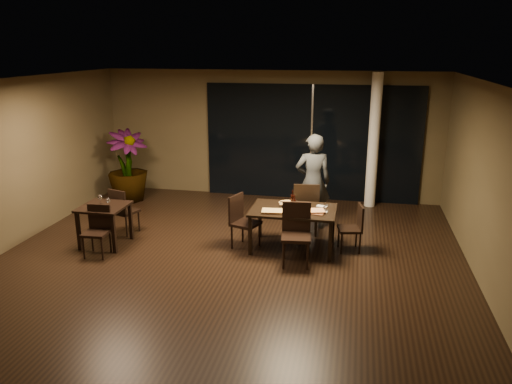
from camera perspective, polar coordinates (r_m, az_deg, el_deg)
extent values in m
plane|color=black|center=(8.59, -3.20, -7.93)|extent=(8.00, 8.00, 0.00)
cube|color=#4B4028|center=(11.97, 1.63, 6.59)|extent=(8.00, 0.10, 3.00)
cube|color=#4B4028|center=(4.54, -16.78, -11.02)|extent=(8.00, 0.10, 3.00)
cube|color=#4B4028|center=(9.92, -26.64, 2.79)|extent=(0.10, 8.00, 3.00)
cube|color=#4B4028|center=(8.09, 25.58, 0.16)|extent=(0.10, 8.00, 3.00)
cube|color=silver|center=(7.85, -3.56, 12.59)|extent=(8.00, 8.00, 0.04)
cube|color=black|center=(11.78, 6.36, 5.59)|extent=(5.00, 0.06, 2.70)
cylinder|color=white|center=(11.40, 13.29, 5.67)|extent=(0.24, 0.24, 3.00)
cube|color=black|center=(8.88, 4.30, -2.07)|extent=(1.50, 1.00, 0.04)
cube|color=black|center=(8.71, -0.66, -5.03)|extent=(0.06, 0.06, 0.71)
cube|color=black|center=(8.55, 8.47, -5.65)|extent=(0.06, 0.06, 0.71)
cube|color=black|center=(9.52, 0.47, -3.13)|extent=(0.06, 0.06, 0.71)
cube|color=black|center=(9.37, 8.79, -3.66)|extent=(0.06, 0.06, 0.71)
cube|color=black|center=(9.45, -17.02, -1.62)|extent=(0.80, 0.80, 0.04)
cube|color=black|center=(9.46, -19.61, -4.25)|extent=(0.06, 0.06, 0.71)
cube|color=black|center=(9.14, -15.94, -4.65)|extent=(0.06, 0.06, 0.71)
cube|color=black|center=(10.01, -17.65, -2.94)|extent=(0.06, 0.06, 0.71)
cube|color=black|center=(9.71, -14.13, -3.26)|extent=(0.06, 0.06, 0.71)
cube|color=black|center=(9.71, 5.73, -1.93)|extent=(0.54, 0.54, 0.06)
cylinder|color=black|center=(9.98, 6.83, -2.96)|extent=(0.04, 0.04, 0.50)
cylinder|color=black|center=(9.98, 4.54, -2.90)|extent=(0.04, 0.04, 0.50)
cylinder|color=black|center=(9.61, 6.88, -3.74)|extent=(0.04, 0.04, 0.50)
cylinder|color=black|center=(9.60, 4.51, -3.68)|extent=(0.04, 0.04, 0.50)
cube|color=black|center=(9.42, 5.79, -0.76)|extent=(0.49, 0.10, 0.55)
cube|color=black|center=(8.32, 4.59, -5.15)|extent=(0.53, 0.53, 0.05)
cylinder|color=black|center=(8.23, 3.17, -7.20)|extent=(0.04, 0.04, 0.49)
cylinder|color=black|center=(8.23, 5.91, -7.27)|extent=(0.04, 0.04, 0.49)
cylinder|color=black|center=(8.59, 3.25, -6.16)|extent=(0.04, 0.04, 0.49)
cylinder|color=black|center=(8.59, 5.88, -6.22)|extent=(0.04, 0.04, 0.49)
cube|color=black|center=(8.43, 4.64, -2.90)|extent=(0.48, 0.10, 0.54)
cube|color=black|center=(8.99, -1.19, -3.62)|extent=(0.57, 0.57, 0.05)
cylinder|color=black|center=(8.84, -0.80, -5.58)|extent=(0.04, 0.04, 0.46)
cylinder|color=black|center=(9.13, 0.41, -4.84)|extent=(0.04, 0.04, 0.46)
cylinder|color=black|center=(9.03, -2.79, -5.13)|extent=(0.04, 0.04, 0.46)
cylinder|color=black|center=(9.31, -1.54, -4.42)|extent=(0.04, 0.04, 0.46)
cube|color=black|center=(9.01, -2.30, -1.88)|extent=(0.19, 0.44, 0.51)
cube|color=black|center=(9.03, 10.66, -4.20)|extent=(0.47, 0.47, 0.04)
cylinder|color=black|center=(9.22, 9.42, -5.03)|extent=(0.03, 0.03, 0.40)
cylinder|color=black|center=(8.93, 9.75, -5.79)|extent=(0.03, 0.03, 0.40)
cylinder|color=black|center=(9.28, 11.39, -5.00)|extent=(0.03, 0.03, 0.40)
cylinder|color=black|center=(8.99, 11.79, -5.75)|extent=(0.03, 0.03, 0.40)
cube|color=black|center=(8.99, 11.86, -2.84)|extent=(0.12, 0.39, 0.45)
cube|color=black|center=(10.04, -14.71, -2.17)|extent=(0.53, 0.53, 0.05)
cylinder|color=black|center=(10.12, -13.24, -3.22)|extent=(0.03, 0.03, 0.43)
cylinder|color=black|center=(10.34, -14.66, -2.89)|extent=(0.03, 0.03, 0.43)
cylinder|color=black|center=(9.88, -14.58, -3.80)|extent=(0.03, 0.03, 0.43)
cylinder|color=black|center=(10.11, -16.00, -3.44)|extent=(0.03, 0.03, 0.43)
cube|color=black|center=(9.84, -15.58, -1.15)|extent=(0.41, 0.17, 0.48)
cube|color=black|center=(9.09, -17.82, -4.50)|extent=(0.43, 0.43, 0.05)
cylinder|color=black|center=(9.10, -19.11, -6.02)|extent=(0.03, 0.03, 0.42)
cylinder|color=black|center=(8.95, -17.18, -6.20)|extent=(0.03, 0.03, 0.42)
cylinder|color=black|center=(9.37, -18.20, -5.26)|extent=(0.03, 0.03, 0.42)
cylinder|color=black|center=(9.23, -16.32, -5.42)|extent=(0.03, 0.03, 0.42)
cube|color=black|center=(9.17, -17.45, -2.73)|extent=(0.41, 0.06, 0.47)
imported|color=#2D2F32|center=(9.91, 6.52, 1.18)|extent=(0.72, 0.55, 1.91)
imported|color=#224A18|center=(12.05, -14.47, 2.91)|extent=(1.28, 1.28, 1.67)
cube|color=#4D3318|center=(8.68, 2.44, -2.30)|extent=(0.55, 0.30, 0.01)
cube|color=#492917|center=(8.73, 6.18, -2.27)|extent=(0.55, 0.35, 0.01)
cylinder|color=#B33513|center=(9.18, 3.63, -1.26)|extent=(0.32, 0.32, 0.01)
cylinder|color=white|center=(8.99, 2.94, -1.39)|extent=(0.07, 0.07, 0.09)
cylinder|color=white|center=(8.93, 5.79, -1.54)|extent=(0.08, 0.08, 0.10)
cube|color=white|center=(8.76, 7.54, -2.26)|extent=(0.18, 0.10, 0.01)
cube|color=silver|center=(9.05, 7.53, -1.64)|extent=(0.20, 0.15, 0.01)
cube|color=white|center=(9.27, -17.04, -1.79)|extent=(0.20, 0.14, 0.01)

